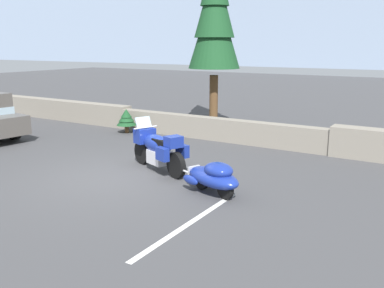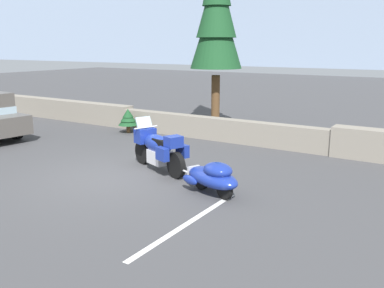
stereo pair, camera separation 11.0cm
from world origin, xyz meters
name	(u,v)px [view 1 (the left image)]	position (x,y,z in m)	size (l,w,h in m)	color
ground_plane	(119,176)	(0.00, 0.00, 0.00)	(80.00, 80.00, 0.00)	#424244
stone_guard_wall	(224,128)	(0.34, 5.08, 0.43)	(24.00, 0.65, 0.90)	gray
touring_motorcycle	(158,148)	(0.55, 0.95, 0.62)	(2.20, 1.24, 1.33)	black
car_shaped_trailer	(213,176)	(2.68, 0.10, 0.41)	(2.18, 1.21, 0.76)	black
pine_tree_tall	(215,12)	(-1.27, 7.27, 4.49)	(2.04, 2.04, 7.16)	brown
pine_sapling_near	(126,118)	(-3.40, 4.36, 0.57)	(0.75, 0.75, 0.91)	brown
parking_stripe_marker	(191,222)	(3.08, -1.50, 0.00)	(0.12, 3.60, 0.01)	silver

